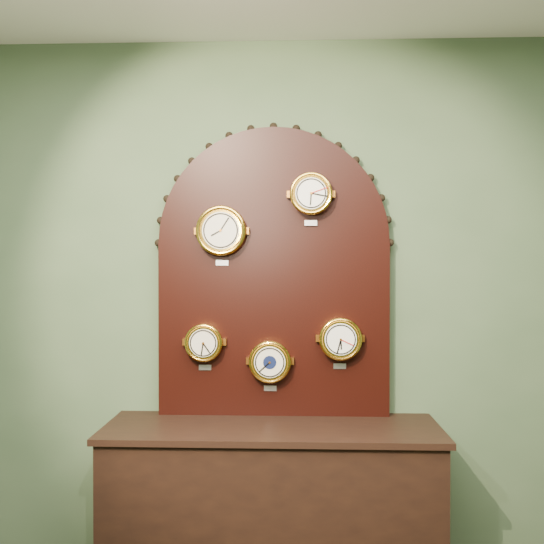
{
  "coord_description": "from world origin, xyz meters",
  "views": [
    {
      "loc": [
        0.11,
        -0.7,
        1.62
      ],
      "look_at": [
        0.0,
        2.25,
        1.58
      ],
      "focal_mm": 39.92,
      "sensor_mm": 36.0,
      "label": 1
    }
  ],
  "objects_px": {
    "tide_clock": "(340,339)",
    "hygrometer": "(204,342)",
    "shop_counter": "(272,513)",
    "roman_clock": "(221,231)",
    "barometer": "(270,361)",
    "display_board": "(273,263)",
    "arabic_clock": "(311,194)"
  },
  "relations": [
    {
      "from": "roman_clock",
      "to": "barometer",
      "type": "relative_size",
      "value": 1.14
    },
    {
      "from": "hygrometer",
      "to": "roman_clock",
      "type": "bearing_deg",
      "value": -0.98
    },
    {
      "from": "shop_counter",
      "to": "roman_clock",
      "type": "height_order",
      "value": "roman_clock"
    },
    {
      "from": "tide_clock",
      "to": "display_board",
      "type": "bearing_deg",
      "value": 169.07
    },
    {
      "from": "display_board",
      "to": "barometer",
      "type": "bearing_deg",
      "value": -103.2
    },
    {
      "from": "barometer",
      "to": "tide_clock",
      "type": "xyz_separation_m",
      "value": [
        0.36,
        0.0,
        0.12
      ]
    },
    {
      "from": "tide_clock",
      "to": "roman_clock",
      "type": "bearing_deg",
      "value": -179.91
    },
    {
      "from": "hygrometer",
      "to": "barometer",
      "type": "height_order",
      "value": "hygrometer"
    },
    {
      "from": "display_board",
      "to": "roman_clock",
      "type": "height_order",
      "value": "display_board"
    },
    {
      "from": "roman_clock",
      "to": "arabic_clock",
      "type": "bearing_deg",
      "value": 0.12
    },
    {
      "from": "roman_clock",
      "to": "shop_counter",
      "type": "bearing_deg",
      "value": -29.91
    },
    {
      "from": "tide_clock",
      "to": "hygrometer",
      "type": "bearing_deg",
      "value": 179.95
    },
    {
      "from": "roman_clock",
      "to": "arabic_clock",
      "type": "height_order",
      "value": "arabic_clock"
    },
    {
      "from": "barometer",
      "to": "shop_counter",
      "type": "bearing_deg",
      "value": -84.2
    },
    {
      "from": "roman_clock",
      "to": "tide_clock",
      "type": "height_order",
      "value": "roman_clock"
    },
    {
      "from": "barometer",
      "to": "tide_clock",
      "type": "distance_m",
      "value": 0.38
    },
    {
      "from": "shop_counter",
      "to": "roman_clock",
      "type": "xyz_separation_m",
      "value": [
        -0.27,
        0.15,
        1.39
      ]
    },
    {
      "from": "display_board",
      "to": "hygrometer",
      "type": "xyz_separation_m",
      "value": [
        -0.36,
        -0.07,
        -0.41
      ]
    },
    {
      "from": "roman_clock",
      "to": "barometer",
      "type": "xyz_separation_m",
      "value": [
        0.25,
        0.0,
        -0.67
      ]
    },
    {
      "from": "shop_counter",
      "to": "display_board",
      "type": "distance_m",
      "value": 1.25
    },
    {
      "from": "hygrometer",
      "to": "tide_clock",
      "type": "relative_size",
      "value": 0.92
    },
    {
      "from": "barometer",
      "to": "hygrometer",
      "type": "bearing_deg",
      "value": 179.88
    },
    {
      "from": "arabic_clock",
      "to": "hygrometer",
      "type": "height_order",
      "value": "arabic_clock"
    },
    {
      "from": "shop_counter",
      "to": "roman_clock",
      "type": "relative_size",
      "value": 5.22
    },
    {
      "from": "roman_clock",
      "to": "barometer",
      "type": "bearing_deg",
      "value": 0.19
    },
    {
      "from": "roman_clock",
      "to": "barometer",
      "type": "distance_m",
      "value": 0.71
    },
    {
      "from": "shop_counter",
      "to": "hygrometer",
      "type": "xyz_separation_m",
      "value": [
        -0.36,
        0.15,
        0.82
      ]
    },
    {
      "from": "shop_counter",
      "to": "display_board",
      "type": "xyz_separation_m",
      "value": [
        0.0,
        0.22,
        1.23
      ]
    },
    {
      "from": "roman_clock",
      "to": "tide_clock",
      "type": "bearing_deg",
      "value": 0.09
    },
    {
      "from": "display_board",
      "to": "arabic_clock",
      "type": "xyz_separation_m",
      "value": [
        0.19,
        -0.07,
        0.35
      ]
    },
    {
      "from": "display_board",
      "to": "barometer",
      "type": "height_order",
      "value": "display_board"
    },
    {
      "from": "shop_counter",
      "to": "display_board",
      "type": "height_order",
      "value": "display_board"
    }
  ]
}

